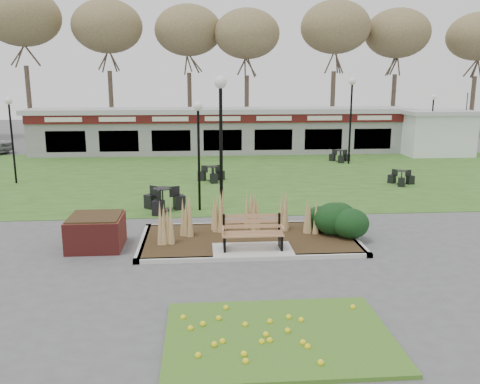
{
  "coord_description": "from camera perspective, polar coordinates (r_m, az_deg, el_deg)",
  "views": [
    {
      "loc": [
        -1.39,
        -13.14,
        4.71
      ],
      "look_at": [
        -0.2,
        2.0,
        1.34
      ],
      "focal_mm": 38.0,
      "sensor_mm": 36.0,
      "label": 1
    }
  ],
  "objects": [
    {
      "name": "car_black",
      "position": [
        35.27,
        -17.42,
        5.33
      ],
      "size": [
        3.98,
        1.52,
        1.29
      ],
      "primitive_type": "imported",
      "rotation": [
        0.0,
        0.0,
        1.61
      ],
      "color": "black",
      "rests_on": "ground"
    },
    {
      "name": "patio_umbrella",
      "position": [
        35.49,
        23.92,
        6.72
      ],
      "size": [
        2.82,
        2.85,
        2.8
      ],
      "color": "black",
      "rests_on": "ground"
    },
    {
      "name": "lamp_post_far_right",
      "position": [
        33.33,
        20.81,
        8.4
      ],
      "size": [
        0.32,
        0.32,
        3.82
      ],
      "color": "black",
      "rests_on": "ground"
    },
    {
      "name": "lawn",
      "position": [
        25.61,
        -1.29,
        1.94
      ],
      "size": [
        34.0,
        16.0,
        0.02
      ],
      "primitive_type": "cube",
      "color": "#325B1C",
      "rests_on": "ground"
    },
    {
      "name": "lamp_post_near_right",
      "position": [
        16.4,
        -2.17,
        8.35
      ],
      "size": [
        0.4,
        0.4,
        4.83
      ],
      "color": "black",
      "rests_on": "ground"
    },
    {
      "name": "bistro_set_d",
      "position": [
        30.26,
        11.16,
        3.79
      ],
      "size": [
        1.23,
        1.16,
        0.66
      ],
      "color": "black",
      "rests_on": "ground"
    },
    {
      "name": "lamp_post_mid_left",
      "position": [
        18.21,
        -4.69,
        6.73
      ],
      "size": [
        0.33,
        0.33,
        3.96
      ],
      "color": "black",
      "rests_on": "ground"
    },
    {
      "name": "lamp_post_far_left",
      "position": [
        25.32,
        -24.37,
        7.25
      ],
      "size": [
        0.33,
        0.33,
        3.94
      ],
      "color": "black",
      "rests_on": "ground"
    },
    {
      "name": "bistro_set_b",
      "position": [
        23.98,
        -3.17,
        1.79
      ],
      "size": [
        1.31,
        1.23,
        0.7
      ],
      "color": "black",
      "rests_on": "ground"
    },
    {
      "name": "tree_backdrop",
      "position": [
        41.32,
        -2.65,
        17.57
      ],
      "size": [
        47.24,
        5.24,
        10.36
      ],
      "color": "#47382B",
      "rests_on": "ground"
    },
    {
      "name": "planting_bed",
      "position": [
        15.36,
        5.71,
        -3.96
      ],
      "size": [
        6.75,
        3.4,
        1.27
      ],
      "color": "black",
      "rests_on": "ground"
    },
    {
      "name": "flower_bed",
      "position": [
        9.81,
        4.35,
        -15.71
      ],
      "size": [
        4.2,
        3.0,
        0.16
      ],
      "color": "#3C671D",
      "rests_on": "ground"
    },
    {
      "name": "ground",
      "position": [
        14.03,
        1.48,
        -7.1
      ],
      "size": [
        100.0,
        100.0,
        0.0
      ],
      "primitive_type": "plane",
      "color": "#515154",
      "rests_on": "ground"
    },
    {
      "name": "lamp_post_mid_right",
      "position": [
        29.23,
        12.4,
        9.89
      ],
      "size": [
        0.4,
        0.4,
        4.82
      ],
      "color": "black",
      "rests_on": "ground"
    },
    {
      "name": "bistro_set_a",
      "position": [
        18.72,
        -8.65,
        -1.24
      ],
      "size": [
        1.56,
        1.51,
        0.85
      ],
      "color": "black",
      "rests_on": "ground"
    },
    {
      "name": "brick_planter",
      "position": [
        15.06,
        -15.86,
        -4.29
      ],
      "size": [
        1.5,
        1.5,
        0.95
      ],
      "color": "maroon",
      "rests_on": "ground"
    },
    {
      "name": "bistro_set_c",
      "position": [
        24.29,
        17.64,
        1.31
      ],
      "size": [
        1.13,
        1.19,
        0.64
      ],
      "color": "black",
      "rests_on": "ground"
    },
    {
      "name": "service_hut",
      "position": [
        34.67,
        21.12,
        6.29
      ],
      "size": [
        4.4,
        3.4,
        2.83
      ],
      "color": "white",
      "rests_on": "ground"
    },
    {
      "name": "park_bench",
      "position": [
        14.08,
        1.38,
        -4.5
      ],
      "size": [
        1.7,
        0.66,
        0.93
      ],
      "color": "olive",
      "rests_on": "ground"
    },
    {
      "name": "food_pavilion",
      "position": [
        33.29,
        -2.08,
        6.93
      ],
      "size": [
        24.6,
        3.4,
        2.9
      ],
      "color": "gray",
      "rests_on": "ground"
    }
  ]
}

